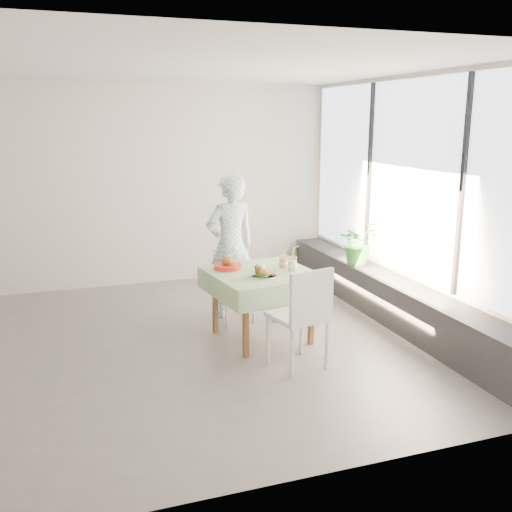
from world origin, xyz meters
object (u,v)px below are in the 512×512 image
object	(u,v)px
cafe_table	(262,297)
chair_far	(234,299)
juice_cup_orange	(283,262)
main_dish	(263,273)
potted_plant	(358,243)
chair_near	(298,336)
diner	(230,246)

from	to	relation	value
cafe_table	chair_far	distance (m)	0.70
cafe_table	juice_cup_orange	world-z (taller)	juice_cup_orange
main_dish	potted_plant	world-z (taller)	potted_plant
chair_near	potted_plant	world-z (taller)	potted_plant
chair_near	juice_cup_orange	bearing A→B (deg)	77.99
chair_far	main_dish	size ratio (longest dim) A/B	2.96
cafe_table	chair_far	xyz separation A→B (m)	(-0.11, 0.66, -0.21)
main_dish	juice_cup_orange	xyz separation A→B (m)	(0.34, 0.29, 0.02)
chair_near	diner	bearing A→B (deg)	96.69
cafe_table	main_dish	world-z (taller)	main_dish
juice_cup_orange	chair_far	bearing A→B (deg)	123.79
potted_plant	diner	bearing A→B (deg)	179.25
diner	main_dish	bearing A→B (deg)	81.15
chair_near	juice_cup_orange	distance (m)	1.02
chair_far	chair_near	bearing A→B (deg)	-82.12
chair_far	juice_cup_orange	world-z (taller)	juice_cup_orange
chair_far	main_dish	xyz separation A→B (m)	(0.05, -0.87, 0.54)
chair_far	juice_cup_orange	bearing A→B (deg)	-56.21
potted_plant	juice_cup_orange	bearing A→B (deg)	-150.95
cafe_table	diner	xyz separation A→B (m)	(-0.10, 0.83, 0.39)
chair_far	chair_near	distance (m)	1.46
diner	main_dish	size ratio (longest dim) A/B	6.14
cafe_table	juice_cup_orange	size ratio (longest dim) A/B	4.24
chair_near	main_dish	world-z (taller)	chair_near
cafe_table	main_dish	distance (m)	0.39
cafe_table	chair_near	world-z (taller)	chair_near
juice_cup_orange	potted_plant	bearing A→B (deg)	29.05
cafe_table	chair_near	distance (m)	0.81
chair_near	diner	xyz separation A→B (m)	(-0.19, 1.62, 0.55)
chair_far	chair_near	xyz separation A→B (m)	(0.20, -1.45, 0.05)
juice_cup_orange	potted_plant	distance (m)	1.49
cafe_table	main_dish	bearing A→B (deg)	-107.98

